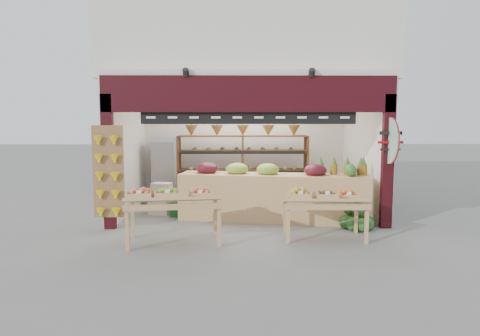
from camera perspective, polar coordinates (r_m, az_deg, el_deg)
name	(u,v)px	position (r m, az deg, el deg)	size (l,w,h in m)	color
ground	(247,216)	(9.66, 0.92, -6.46)	(60.00, 60.00, 0.00)	slate
shop_structure	(245,50)	(11.18, 0.71, 15.50)	(6.36, 5.12, 5.40)	silver
banana_board	(108,174)	(8.66, -17.20, -0.73)	(0.60, 0.15, 1.80)	olive
gift_sign	(390,141)	(8.82, 19.38, 3.45)	(0.04, 0.93, 0.92)	#A7D2B6
back_shelving	(243,156)	(10.98, 0.36, 1.62)	(3.33, 0.55, 2.03)	brown
refrigerator	(165,170)	(11.33, -9.98, -0.29)	(0.66, 0.66, 1.70)	silver
cardboard_stack	(171,203)	(9.95, -9.20, -4.60)	(1.08, 0.78, 0.72)	silver
mid_counter	(272,195)	(9.21, 4.31, -3.64)	(4.07, 1.46, 1.23)	tan
display_table_left	(167,197)	(7.60, -9.65, -3.83)	(1.74, 1.11, 1.04)	tan
display_table_right	(321,198)	(7.92, 10.70, -3.98)	(1.51, 0.87, 0.96)	tan
watermelon_pile	(357,219)	(8.84, 15.32, -6.63)	(0.70, 0.67, 0.51)	#1A4F1E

